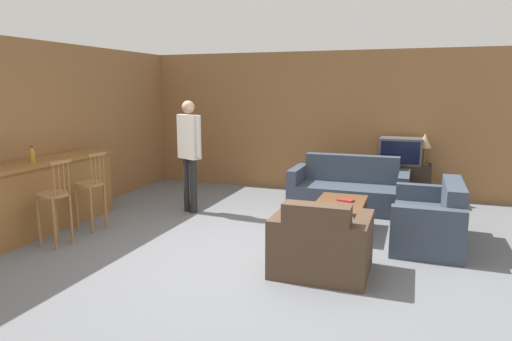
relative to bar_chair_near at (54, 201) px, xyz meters
name	(u,v)px	position (x,y,z in m)	size (l,w,h in m)	color
ground_plane	(244,257)	(2.35, 0.40, -0.57)	(24.00, 24.00, 0.00)	slate
wall_back	(315,122)	(2.35, 4.14, 0.73)	(9.40, 0.08, 2.60)	olive
wall_left	(85,128)	(-0.94, 1.77, 0.73)	(0.08, 8.74, 2.60)	olive
bar_counter	(37,197)	(-0.61, 0.33, -0.07)	(0.55, 2.62, 0.98)	brown
bar_chair_near	(54,201)	(0.00, 0.00, 0.00)	(0.40, 0.40, 1.08)	#996638
bar_chair_mid	(91,190)	(0.00, 0.67, 0.00)	(0.40, 0.40, 1.08)	#996638
couch_far	(349,190)	(3.17, 3.02, -0.27)	(1.85, 0.88, 0.84)	#384251
armchair_near	(321,246)	(3.28, 0.23, -0.27)	(0.99, 0.84, 0.82)	#4C3828
loveseat_right	(430,221)	(4.39, 1.62, -0.28)	(0.81, 1.46, 0.80)	#384251
coffee_table	(340,206)	(3.24, 1.72, -0.21)	(0.64, 1.05, 0.42)	brown
tv_unit	(399,182)	(3.92, 3.78, -0.24)	(1.02, 0.51, 0.66)	#2D2319
tv	(400,151)	(3.92, 3.77, 0.31)	(0.69, 0.48, 0.45)	#4C4C4C
bottle	(32,155)	(-0.56, 0.27, 0.51)	(0.08, 0.08, 0.22)	#B27A23
book_on_table	(346,200)	(3.30, 1.80, -0.14)	(0.23, 0.17, 0.02)	maroon
table_lamp	(425,142)	(4.30, 3.78, 0.48)	(0.22, 0.22, 0.54)	brown
person_by_window	(189,149)	(0.85, 1.95, 0.44)	(0.48, 0.32, 1.75)	black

